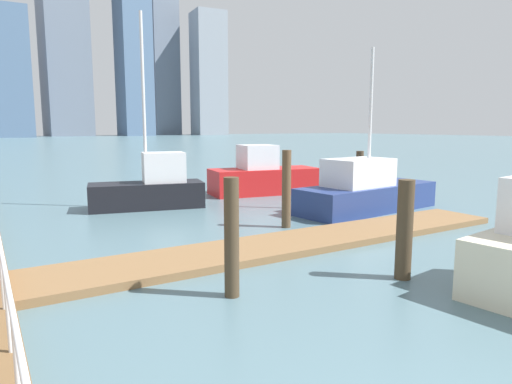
# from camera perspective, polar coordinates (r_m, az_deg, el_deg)

# --- Properties ---
(ground_plane) EXTENTS (300.00, 300.00, 0.00)m
(ground_plane) POSITION_cam_1_polar(r_m,az_deg,el_deg) (21.25, -22.04, -1.00)
(ground_plane) COLOR slate
(floating_dock) EXTENTS (14.49, 2.00, 0.18)m
(floating_dock) POSITION_cam_1_polar(r_m,az_deg,el_deg) (12.30, 4.82, -6.39)
(floating_dock) COLOR olive
(floating_dock) RESTS_ON ground_plane
(dock_piling_1) EXTENTS (0.33, 0.33, 2.11)m
(dock_piling_1) POSITION_cam_1_polar(r_m,az_deg,el_deg) (20.76, 12.87, 2.14)
(dock_piling_1) COLOR #473826
(dock_piling_1) RESTS_ON ground_plane
(dock_piling_2) EXTENTS (0.28, 0.28, 2.27)m
(dock_piling_2) POSITION_cam_1_polar(r_m,az_deg,el_deg) (8.49, -3.09, -5.78)
(dock_piling_2) COLOR #473826
(dock_piling_2) RESTS_ON ground_plane
(dock_piling_3) EXTENTS (0.34, 0.34, 2.11)m
(dock_piling_3) POSITION_cam_1_polar(r_m,az_deg,el_deg) (9.98, 18.18, -4.54)
(dock_piling_3) COLOR #473826
(dock_piling_3) RESTS_ON ground_plane
(dock_piling_4) EXTENTS (0.29, 0.29, 2.46)m
(dock_piling_4) POSITION_cam_1_polar(r_m,az_deg,el_deg) (14.33, 3.85, 0.37)
(dock_piling_4) COLOR brown
(dock_piling_4) RESTS_ON ground_plane
(dock_piling_5) EXTENTS (0.27, 0.27, 1.91)m
(dock_piling_5) POSITION_cam_1_polar(r_m,az_deg,el_deg) (18.00, 11.21, 0.95)
(dock_piling_5) COLOR brown
(dock_piling_5) RESTS_ON ground_plane
(moored_boat_1) EXTENTS (6.23, 2.66, 6.06)m
(moored_boat_1) POSITION_cam_1_polar(r_m,az_deg,el_deg) (17.67, 13.58, 0.11)
(moored_boat_1) COLOR navy
(moored_boat_1) RESTS_ON ground_plane
(moored_boat_3) EXTENTS (5.39, 2.73, 2.33)m
(moored_boat_3) POSITION_cam_1_polar(r_m,az_deg,el_deg) (21.70, 0.89, 1.97)
(moored_boat_3) COLOR red
(moored_boat_3) RESTS_ON ground_plane
(moored_boat_4) EXTENTS (4.59, 2.48, 7.46)m
(moored_boat_4) POSITION_cam_1_polar(r_m,az_deg,el_deg) (18.31, -13.06, 0.58)
(moored_boat_4) COLOR black
(moored_boat_4) RESTS_ON ground_plane
(skyline_tower_3) EXTENTS (12.93, 12.99, 37.32)m
(skyline_tower_3) POSITION_cam_1_polar(r_m,az_deg,el_deg) (154.74, -28.91, 12.98)
(skyline_tower_3) COLOR slate
(skyline_tower_3) RESTS_ON ground_plane
(skyline_tower_4) EXTENTS (14.81, 14.87, 86.84)m
(skyline_tower_4) POSITION_cam_1_polar(r_m,az_deg,el_deg) (172.93, -23.27, 21.06)
(skyline_tower_4) COLOR slate
(skyline_tower_4) RESTS_ON ground_plane
(skyline_tower_5) EXTENTS (10.92, 11.17, 71.34)m
(skyline_tower_5) POSITION_cam_1_polar(r_m,az_deg,el_deg) (169.79, -15.26, 18.99)
(skyline_tower_5) COLOR slate
(skyline_tower_5) RESTS_ON ground_plane
(skyline_tower_6) EXTENTS (11.33, 13.29, 66.96)m
(skyline_tower_6) POSITION_cam_1_polar(r_m,az_deg,el_deg) (185.03, -11.94, 17.50)
(skyline_tower_6) COLOR slate
(skyline_tower_6) RESTS_ON ground_plane
(skyline_tower_7) EXTENTS (12.21, 12.29, 45.08)m
(skyline_tower_7) POSITION_cam_1_polar(r_m,az_deg,el_deg) (176.41, -5.98, 14.50)
(skyline_tower_7) COLOR #8C939E
(skyline_tower_7) RESTS_ON ground_plane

